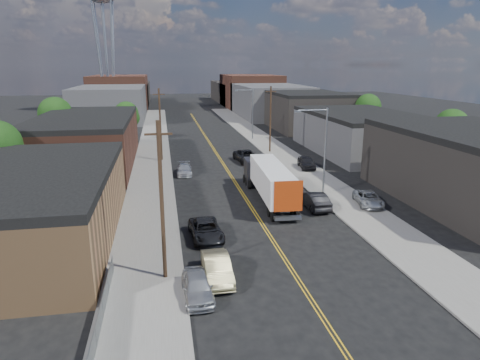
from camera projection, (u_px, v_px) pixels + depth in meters
name	position (u px, v px, depth m)	size (l,w,h in m)	color
ground	(208.00, 141.00, 75.88)	(260.00, 260.00, 0.00)	black
centerline	(220.00, 158.00, 61.63)	(0.32, 120.00, 0.01)	gold
sidewalk_left	(153.00, 160.00, 59.97)	(5.00, 140.00, 0.15)	slate
sidewalk_right	(283.00, 155.00, 63.26)	(5.00, 140.00, 0.15)	slate
warehouse_tan	(31.00, 206.00, 32.14)	(12.00, 22.00, 5.60)	olive
warehouse_brown	(86.00, 141.00, 56.70)	(12.00, 26.00, 6.60)	#532D21
industrial_right_b	(361.00, 132.00, 65.61)	(14.00, 24.00, 6.10)	#3A3A3D
industrial_right_c	(306.00, 110.00, 90.10)	(14.00, 22.00, 7.60)	black
skyline_left_a	(111.00, 103.00, 104.61)	(16.00, 30.00, 8.00)	#3A3A3D
skyline_right_a	(270.00, 101.00, 111.55)	(16.00, 30.00, 8.00)	#3A3A3D
skyline_left_b	(120.00, 93.00, 128.09)	(16.00, 26.00, 10.00)	#532D21
skyline_right_b	(250.00, 91.00, 135.03)	(16.00, 26.00, 10.00)	#532D21
skyline_left_c	(125.00, 93.00, 147.48)	(16.00, 40.00, 7.00)	black
skyline_right_c	(239.00, 92.00, 154.42)	(16.00, 40.00, 7.00)	black
streetlight_near	(322.00, 145.00, 42.57)	(3.39, 0.25, 9.00)	gray
streetlight_far	(250.00, 110.00, 75.81)	(3.39, 0.25, 9.00)	gray
utility_pole_left_near	(162.00, 201.00, 25.63)	(1.60, 0.26, 10.00)	black
utility_pole_left_far	(160.00, 124.00, 58.87)	(1.60, 0.26, 10.00)	black
utility_pole_right	(270.00, 119.00, 64.57)	(1.60, 0.26, 10.00)	black
chainlink_fence	(96.00, 338.00, 20.06)	(0.05, 16.00, 1.22)	slate
tree_left_mid	(56.00, 116.00, 65.55)	(5.10, 5.04, 8.37)	black
tree_left_far	(127.00, 115.00, 74.17)	(4.35, 4.20, 6.97)	black
tree_right_near	(451.00, 128.00, 57.03)	(4.60, 4.48, 7.44)	black
tree_right_far	(368.00, 108.00, 79.75)	(4.85, 4.76, 7.91)	black
semi_truck	(268.00, 178.00, 42.46)	(3.03, 14.48, 3.76)	silver
car_left_a	(197.00, 286.00, 24.63)	(1.67, 4.16, 1.42)	#B3B5B8
car_left_b	(217.00, 268.00, 26.74)	(1.61, 4.60, 1.52)	#92895F
car_left_c	(206.00, 230.00, 33.05)	(2.31, 5.00, 1.39)	black
car_left_d	(184.00, 170.00, 52.39)	(1.79, 4.41, 1.28)	#BBBDC0
car_right_oncoming	(314.00, 200.00, 40.04)	(1.67, 4.79, 1.58)	black
car_right_lot_a	(368.00, 198.00, 40.55)	(2.12, 4.60, 1.28)	#B3B6B8
car_right_lot_c	(307.00, 162.00, 55.03)	(1.83, 4.54, 1.55)	black
car_ahead_truck	(247.00, 156.00, 59.16)	(2.67, 5.80, 1.61)	black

